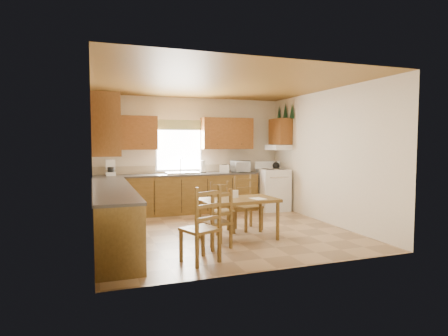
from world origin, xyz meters
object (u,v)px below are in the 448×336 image
object	(u,v)px
stove	(273,190)
dining_table	(238,219)
microwave	(240,166)
chair_near_left	(200,224)
chair_far_right	(249,203)
chair_far_left	(223,208)
chair_near_right	(217,218)

from	to	relation	value
stove	dining_table	xyz separation A→B (m)	(-1.81, -2.26, -0.14)
stove	microwave	distance (m)	0.98
stove	chair_near_left	bearing A→B (deg)	-125.67
chair_far_right	chair_near_left	bearing A→B (deg)	-144.55
chair_far_left	chair_far_right	xyz separation A→B (m)	(0.55, 0.08, 0.05)
microwave	chair_far_right	bearing A→B (deg)	-85.24
chair_far_left	chair_near_right	bearing A→B (deg)	-115.43
dining_table	chair_far_right	size ratio (longest dim) A/B	1.29
chair_far_left	chair_near_left	bearing A→B (deg)	-120.40
chair_near_right	chair_far_right	distance (m)	1.35
dining_table	chair_far_right	bearing A→B (deg)	50.48
stove	chair_near_left	xyz separation A→B (m)	(-2.75, -3.22, 0.04)
chair_near_left	chair_far_right	world-z (taller)	chair_near_left
microwave	chair_near_right	distance (m)	3.41
microwave	chair_near_left	bearing A→B (deg)	-97.21
stove	chair_near_left	distance (m)	4.24
stove	chair_far_right	bearing A→B (deg)	-124.46
dining_table	chair_far_right	distance (m)	0.76
microwave	dining_table	distance (m)	2.89
chair_near_left	chair_far_left	size ratio (longest dim) A/B	1.16
microwave	chair_near_right	size ratio (longest dim) A/B	0.49
chair_near_left	chair_far_right	xyz separation A→B (m)	(1.39, 1.55, -0.03)
stove	chair_far_left	xyz separation A→B (m)	(-1.91, -1.75, -0.03)
stove	chair_far_left	distance (m)	2.59
chair_near_right	chair_near_left	bearing A→B (deg)	41.24
dining_table	chair_near_right	distance (m)	0.63
dining_table	chair_near_left	size ratio (longest dim) A/B	1.23
dining_table	chair_far_left	size ratio (longest dim) A/B	1.42
stove	dining_table	distance (m)	2.90
stove	chair_near_right	distance (m)	3.50
dining_table	chair_far_right	world-z (taller)	chair_far_right
microwave	dining_table	bearing A→B (deg)	-90.21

